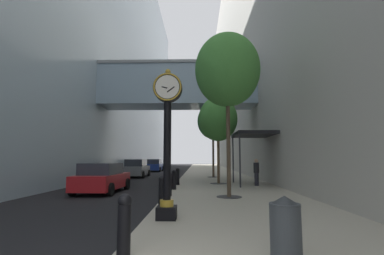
{
  "coord_description": "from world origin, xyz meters",
  "views": [
    {
      "loc": [
        1.52,
        -2.83,
        1.83
      ],
      "look_at": [
        0.94,
        23.12,
        4.68
      ],
      "focal_mm": 25.96,
      "sensor_mm": 36.0,
      "label": 1
    }
  ],
  "objects_px": {
    "street_tree_near": "(227,70)",
    "street_tree_mid_near": "(218,119)",
    "car_red_mid": "(102,178)",
    "bollard_sixth": "(178,176)",
    "bollard_nearest": "(124,223)",
    "bollard_fourth": "(169,183)",
    "car_grey_far": "(136,168)",
    "bollard_fifth": "(174,179)",
    "bollard_third": "(162,190)",
    "trash_bin": "(285,226)",
    "car_blue_near": "(154,165)",
    "street_clock": "(167,135)",
    "pedestrian_walking": "(256,171)",
    "street_tree_mid_far": "(213,121)"
  },
  "relations": [
    {
      "from": "bollard_nearest",
      "to": "pedestrian_walking",
      "type": "height_order",
      "value": "pedestrian_walking"
    },
    {
      "from": "street_tree_near",
      "to": "street_tree_mid_near",
      "type": "height_order",
      "value": "street_tree_near"
    },
    {
      "from": "bollard_third",
      "to": "street_tree_near",
      "type": "bearing_deg",
      "value": 40.65
    },
    {
      "from": "street_tree_near",
      "to": "car_grey_far",
      "type": "height_order",
      "value": "street_tree_near"
    },
    {
      "from": "car_blue_near",
      "to": "trash_bin",
      "type": "bearing_deg",
      "value": -77.33
    },
    {
      "from": "bollard_nearest",
      "to": "bollard_fifth",
      "type": "relative_size",
      "value": 1.0
    },
    {
      "from": "car_red_mid",
      "to": "car_grey_far",
      "type": "relative_size",
      "value": 1.0
    },
    {
      "from": "street_tree_mid_near",
      "to": "trash_bin",
      "type": "distance_m",
      "value": 14.24
    },
    {
      "from": "bollard_third",
      "to": "street_tree_mid_near",
      "type": "bearing_deg",
      "value": 72.79
    },
    {
      "from": "bollard_fourth",
      "to": "car_blue_near",
      "type": "height_order",
      "value": "car_blue_near"
    },
    {
      "from": "bollard_fourth",
      "to": "street_tree_mid_near",
      "type": "distance_m",
      "value": 7.57
    },
    {
      "from": "pedestrian_walking",
      "to": "car_grey_far",
      "type": "height_order",
      "value": "pedestrian_walking"
    },
    {
      "from": "bollard_sixth",
      "to": "street_tree_mid_far",
      "type": "relative_size",
      "value": 0.16
    },
    {
      "from": "street_tree_near",
      "to": "street_tree_mid_near",
      "type": "xyz_separation_m",
      "value": [
        0.0,
        6.28,
        -1.38
      ]
    },
    {
      "from": "bollard_nearest",
      "to": "street_tree_mid_near",
      "type": "relative_size",
      "value": 0.18
    },
    {
      "from": "street_tree_mid_near",
      "to": "car_grey_far",
      "type": "distance_m",
      "value": 11.45
    },
    {
      "from": "bollard_sixth",
      "to": "bollard_fourth",
      "type": "bearing_deg",
      "value": -90.0
    },
    {
      "from": "car_grey_far",
      "to": "bollard_fifth",
      "type": "bearing_deg",
      "value": -68.14
    },
    {
      "from": "street_clock",
      "to": "street_tree_mid_far",
      "type": "height_order",
      "value": "street_tree_mid_far"
    },
    {
      "from": "street_tree_mid_near",
      "to": "car_red_mid",
      "type": "height_order",
      "value": "street_tree_mid_near"
    },
    {
      "from": "street_clock",
      "to": "bollard_third",
      "type": "xyz_separation_m",
      "value": [
        -0.42,
        2.17,
        -1.8
      ]
    },
    {
      "from": "car_blue_near",
      "to": "street_tree_mid_far",
      "type": "bearing_deg",
      "value": -61.01
    },
    {
      "from": "bollard_fourth",
      "to": "bollard_fifth",
      "type": "relative_size",
      "value": 1.0
    },
    {
      "from": "street_tree_near",
      "to": "car_blue_near",
      "type": "height_order",
      "value": "street_tree_near"
    },
    {
      "from": "bollard_nearest",
      "to": "bollard_third",
      "type": "relative_size",
      "value": 1.0
    },
    {
      "from": "pedestrian_walking",
      "to": "car_blue_near",
      "type": "bearing_deg",
      "value": 114.72
    },
    {
      "from": "car_grey_far",
      "to": "trash_bin",
      "type": "bearing_deg",
      "value": -71.22
    },
    {
      "from": "pedestrian_walking",
      "to": "bollard_sixth",
      "type": "bearing_deg",
      "value": 176.03
    },
    {
      "from": "bollard_nearest",
      "to": "bollard_fifth",
      "type": "xyz_separation_m",
      "value": [
        0.0,
        10.15,
        0.0
      ]
    },
    {
      "from": "bollard_fourth",
      "to": "trash_bin",
      "type": "height_order",
      "value": "bollard_fourth"
    },
    {
      "from": "bollard_sixth",
      "to": "street_tree_near",
      "type": "height_order",
      "value": "street_tree_near"
    },
    {
      "from": "bollard_third",
      "to": "bollard_nearest",
      "type": "bearing_deg",
      "value": -90.0
    },
    {
      "from": "bollard_sixth",
      "to": "street_tree_near",
      "type": "relative_size",
      "value": 0.14
    },
    {
      "from": "bollard_third",
      "to": "bollard_fifth",
      "type": "bearing_deg",
      "value": 90.0
    },
    {
      "from": "bollard_nearest",
      "to": "bollard_fourth",
      "type": "xyz_separation_m",
      "value": [
        0.0,
        7.61,
        0.0
      ]
    },
    {
      "from": "bollard_sixth",
      "to": "bollard_third",
      "type": "bearing_deg",
      "value": -90.0
    },
    {
      "from": "street_clock",
      "to": "bollard_third",
      "type": "relative_size",
      "value": 4.04
    },
    {
      "from": "bollard_third",
      "to": "bollard_sixth",
      "type": "bearing_deg",
      "value": 90.0
    },
    {
      "from": "street_tree_near",
      "to": "car_grey_far",
      "type": "xyz_separation_m",
      "value": [
        -7.28,
        14.34,
        -4.99
      ]
    },
    {
      "from": "street_clock",
      "to": "bollard_sixth",
      "type": "bearing_deg",
      "value": 92.47
    },
    {
      "from": "bollard_fourth",
      "to": "bollard_fifth",
      "type": "bearing_deg",
      "value": 90.0
    },
    {
      "from": "street_tree_near",
      "to": "pedestrian_walking",
      "type": "bearing_deg",
      "value": 65.87
    },
    {
      "from": "street_tree_mid_far",
      "to": "pedestrian_walking",
      "type": "distance_m",
      "value": 8.89
    },
    {
      "from": "bollard_third",
      "to": "bollard_sixth",
      "type": "height_order",
      "value": "same"
    },
    {
      "from": "bollard_sixth",
      "to": "car_grey_far",
      "type": "relative_size",
      "value": 0.25
    },
    {
      "from": "bollard_nearest",
      "to": "pedestrian_walking",
      "type": "bearing_deg",
      "value": 68.4
    },
    {
      "from": "street_tree_near",
      "to": "trash_bin",
      "type": "bearing_deg",
      "value": -88.97
    },
    {
      "from": "car_red_mid",
      "to": "bollard_sixth",
      "type": "bearing_deg",
      "value": 36.09
    },
    {
      "from": "bollard_sixth",
      "to": "car_blue_near",
      "type": "distance_m",
      "value": 21.0
    },
    {
      "from": "street_tree_mid_near",
      "to": "street_tree_mid_far",
      "type": "distance_m",
      "value": 6.32
    }
  ]
}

